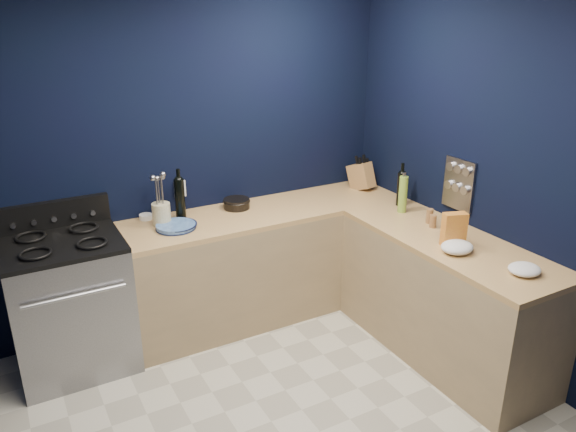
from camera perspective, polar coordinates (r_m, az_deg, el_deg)
wall_back at (r=4.30m, az=-11.43°, el=5.64°), size 3.50×0.02×2.60m
wall_right at (r=3.88m, az=23.46°, el=2.61°), size 0.02×3.50×2.60m
cab_back at (r=4.53m, az=-2.11°, el=-4.90°), size 2.30×0.63×0.86m
top_back at (r=4.36m, az=-2.19°, el=0.43°), size 2.30×0.63×0.04m
cab_right at (r=4.15m, az=15.83°, el=-8.35°), size 0.63×1.67×0.86m
top_right at (r=3.96m, az=16.46°, el=-2.65°), size 0.63×1.67×0.04m
gas_range at (r=4.13m, az=-21.52°, el=-8.75°), size 0.76×0.66×0.92m
oven_door at (r=3.86m, az=-20.78°, el=-10.99°), size 0.59×0.02×0.42m
cooktop at (r=3.93m, az=-22.43°, el=-2.70°), size 0.76×0.66×0.03m
backguard at (r=4.18m, az=-23.18°, el=0.09°), size 0.76×0.06×0.20m
spice_panel at (r=4.23m, az=17.27°, el=3.14°), size 0.02×0.28×0.38m
wall_outlet at (r=4.35m, az=-11.13°, el=2.78°), size 0.09×0.02×0.13m
plate_stack at (r=4.05m, az=-11.55°, el=-1.07°), size 0.33×0.33×0.04m
ramekin at (r=4.28m, az=-14.52°, el=-0.08°), size 0.11×0.11×0.04m
utensil_crock at (r=4.12m, az=-12.98°, el=0.18°), size 0.17×0.17×0.17m
wine_bottle_back at (r=4.20m, az=-11.13°, el=1.75°), size 0.10×0.10×0.31m
lemon_basket at (r=4.38m, az=-5.34°, el=1.29°), size 0.23×0.23×0.08m
knife_block at (r=4.87m, az=7.59°, el=4.11°), size 0.18×0.28×0.27m
wine_bottle_right at (r=4.50m, az=11.63°, el=2.75°), size 0.07×0.07×0.27m
oil_bottle at (r=4.34m, az=11.82°, el=2.21°), size 0.07×0.07×0.29m
spice_jar_near at (r=4.19m, az=14.45°, el=-0.01°), size 0.06×0.06×0.11m
spice_jar_far at (r=4.12m, az=14.78°, el=-0.53°), size 0.06×0.06×0.09m
crouton_bag at (r=3.82m, az=16.81°, el=-1.35°), size 0.17×0.12×0.23m
towel_front at (r=3.75m, az=17.11°, el=-3.10°), size 0.25×0.23×0.08m
towel_end at (r=3.60m, az=23.30°, el=-5.09°), size 0.25×0.23×0.06m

